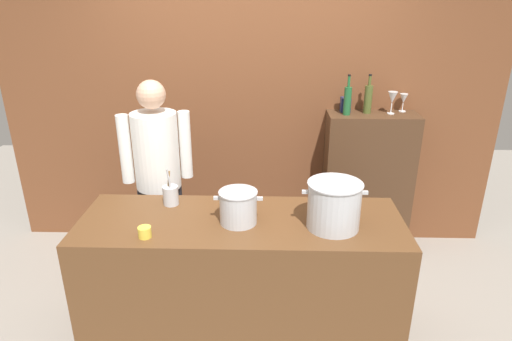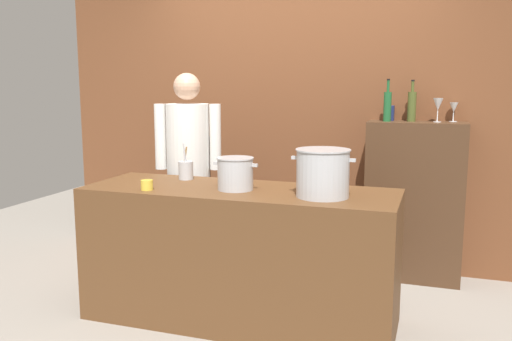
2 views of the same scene
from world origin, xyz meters
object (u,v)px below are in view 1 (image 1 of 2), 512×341
Objects in this scene: wine_bottle_olive at (368,98)px; stockpot_large at (334,205)px; utensil_crock at (171,195)px; chef at (158,171)px; wine_glass_wide at (392,98)px; stockpot_small at (238,207)px; wine_bottle_green at (347,100)px; butter_jar at (145,232)px; wine_glass_short at (404,99)px; spice_tin_navy at (345,105)px.

stockpot_large is at bearing -108.60° from wine_bottle_olive.
utensil_crock is at bearing 165.10° from stockpot_large.
chef is 2.01m from wine_glass_wide.
wine_bottle_olive reaches higher than utensil_crock.
stockpot_small is 0.90× the size of wine_bottle_green.
wine_glass_wide is (1.21, 1.24, 0.41)m from stockpot_small.
wine_bottle_green is (1.49, 0.52, 0.44)m from chef.
stockpot_large is 1.17× the size of wine_bottle_green.
butter_jar is at bearing -159.95° from stockpot_small.
utensil_crock reaches higher than butter_jar.
butter_jar is 2.44m from wine_glass_short.
chef is at bearing -157.43° from spice_tin_navy.
wine_glass_short is at bearing 30.85° from utensil_crock.
stockpot_large is 3.22× the size of spice_tin_navy.
chef is 5.50× the size of stockpot_small.
wine_bottle_green is 0.51m from wine_glass_short.
spice_tin_navy is at bearing 47.42° from butter_jar.
chef reaches higher than stockpot_small.
utensil_crock is 0.78× the size of wine_bottle_green.
spice_tin_navy is (1.37, 1.49, 0.41)m from butter_jar.
butter_jar is 0.51× the size of wine_glass_short.
chef reaches higher than spice_tin_navy.
utensil_crock is 2.14× the size of spice_tin_navy.
chef is at bearing -162.16° from wine_glass_short.
spice_tin_navy is (-0.18, 0.04, -0.06)m from wine_bottle_olive.
wine_glass_short is (1.33, 1.32, 0.38)m from stockpot_small.
wine_glass_short is 0.82× the size of wine_glass_wide.
spice_tin_navy is (1.31, 1.06, 0.37)m from utensil_crock.
chef is at bearing -160.85° from wine_bottle_green.
butter_jar is (-0.54, -0.20, -0.07)m from stockpot_small.
wine_glass_short is at bearing 39.03° from butter_jar.
wine_glass_wide is (1.68, 1.00, 0.44)m from utensil_crock.
wine_bottle_olive is (0.18, 0.06, -0.00)m from wine_bottle_green.
wine_glass_short reaches higher than utensil_crock.
wine_glass_wide is at bearing 39.33° from butter_jar.
butter_jar is 2.18m from wine_bottle_olive.
spice_tin_navy is at bearing 87.70° from wine_bottle_green.
wine_glass_short is (0.75, 1.36, 0.34)m from stockpot_large.
wine_glass_short is at bearing 2.10° from spice_tin_navy.
stockpot_large is 0.58m from stockpot_small.
chef is 4.25× the size of stockpot_large.
chef is at bearing 150.06° from stockpot_large.
wine_bottle_olive is at bearing 18.83° from wine_bottle_green.
stockpot_large is 1.20× the size of wine_bottle_olive.
wine_glass_wide is at bearing 45.59° from stockpot_small.
butter_jar is (-1.11, -0.16, -0.11)m from stockpot_large.
wine_bottle_olive reaches higher than stockpot_small.
chef reaches higher than wine_glass_wide.
spice_tin_navy is at bearing -177.90° from wine_glass_short.
utensil_crock is 1.39× the size of wine_glass_wide.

